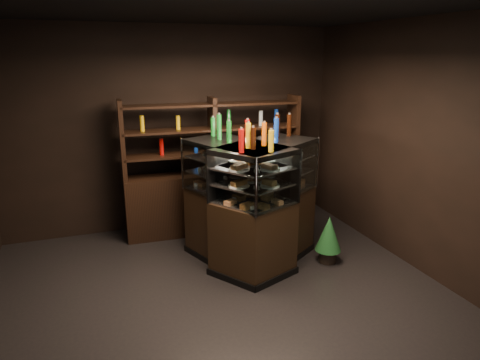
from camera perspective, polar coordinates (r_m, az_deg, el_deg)
name	(u,v)px	position (r m, az deg, el deg)	size (l,w,h in m)	color
ground	(226,305)	(4.76, -1.86, -16.35)	(5.00, 5.00, 0.00)	black
room_shell	(224,125)	(4.06, -2.11, 7.40)	(5.02, 5.02, 3.01)	black
display_case	(251,224)	(5.43, 1.52, -5.87)	(1.70, 1.60, 1.56)	black
food_display	(252,171)	(5.21, 1.58, 1.18)	(1.24, 1.29, 0.48)	#B47740
bottles_top	(252,132)	(5.10, 1.62, 6.46)	(1.07, 1.15, 0.30)	black
potted_conifer	(329,233)	(5.58, 11.76, -6.91)	(0.33, 0.33, 0.70)	black
back_shelving	(214,192)	(6.42, -3.55, -1.55)	(2.60, 0.54, 2.00)	black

